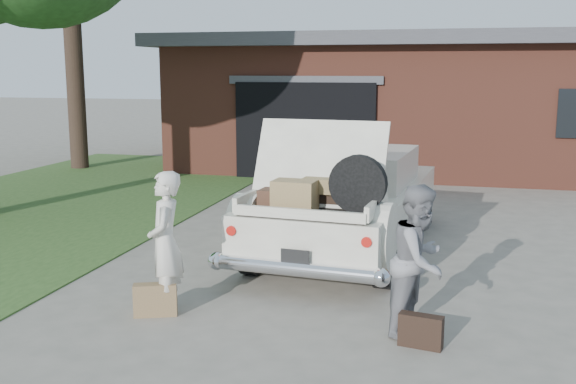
# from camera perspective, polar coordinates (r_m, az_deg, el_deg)

# --- Properties ---
(ground) EXTENTS (90.00, 90.00, 0.00)m
(ground) POSITION_cam_1_polar(r_m,az_deg,el_deg) (7.47, -1.15, -9.14)
(ground) COLOR gray
(ground) RESTS_ON ground
(grass_strip) EXTENTS (6.00, 16.00, 0.02)m
(grass_strip) POSITION_cam_1_polar(r_m,az_deg,el_deg) (12.51, -22.26, -1.86)
(grass_strip) COLOR #2D4C1E
(grass_strip) RESTS_ON ground
(house) EXTENTS (12.80, 7.80, 3.30)m
(house) POSITION_cam_1_polar(r_m,az_deg,el_deg) (18.29, 11.59, 7.61)
(house) COLOR brown
(house) RESTS_ON ground
(sedan) EXTENTS (2.23, 4.93, 1.90)m
(sedan) POSITION_cam_1_polar(r_m,az_deg,el_deg) (9.40, 5.14, -0.63)
(sedan) COLOR white
(sedan) RESTS_ON ground
(woman_left) EXTENTS (0.51, 0.63, 1.48)m
(woman_left) POSITION_cam_1_polar(r_m,az_deg,el_deg) (7.03, -10.34, -4.25)
(woman_left) COLOR beige
(woman_left) RESTS_ON ground
(woman_right) EXTENTS (0.77, 0.86, 1.45)m
(woman_right) POSITION_cam_1_polar(r_m,az_deg,el_deg) (6.47, 11.09, -5.71)
(woman_right) COLOR gray
(woman_right) RESTS_ON ground
(suitcase_left) EXTENTS (0.46, 0.29, 0.34)m
(suitcase_left) POSITION_cam_1_polar(r_m,az_deg,el_deg) (7.10, -11.17, -8.94)
(suitcase_left) COLOR olive
(suitcase_left) RESTS_ON ground
(suitcase_right) EXTENTS (0.41, 0.20, 0.31)m
(suitcase_right) POSITION_cam_1_polar(r_m,az_deg,el_deg) (6.35, 11.17, -11.47)
(suitcase_right) COLOR black
(suitcase_right) RESTS_ON ground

